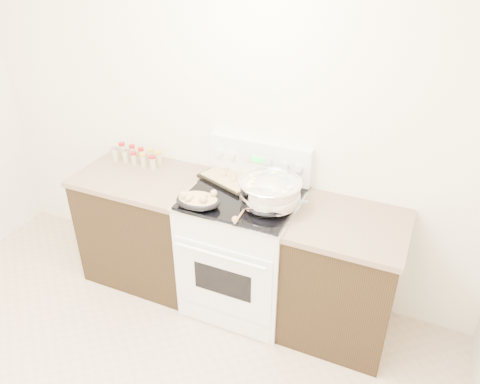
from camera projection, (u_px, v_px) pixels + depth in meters
The scene contains 10 objects.
room_shell at pixel (10, 182), 1.78m from camera, with size 4.10×3.60×2.75m.
counter_left at pixel (147, 225), 3.70m from camera, with size 0.93×0.67×0.92m.
counter_right at pixel (342, 279), 3.16m from camera, with size 0.73×0.67×0.92m.
kitchen_range at pixel (243, 249), 3.39m from camera, with size 0.78×0.73×1.22m.
mixing_bowl at pixel (270, 193), 3.00m from camera, with size 0.42×0.42×0.24m.
roasting_pan at pixel (198, 200), 3.02m from camera, with size 0.32×0.24×0.12m.
baking_sheet at pixel (233, 178), 3.34m from camera, with size 0.50×0.43×0.06m.
wooden_spoon at pixel (238, 216), 2.92m from camera, with size 0.04×0.29×0.04m.
blue_ladle at pixel (279, 209), 2.96m from camera, with size 0.18×0.22×0.09m.
spice_jars at pixel (137, 156), 3.61m from camera, with size 0.40×0.15×0.12m.
Camera 1 is at (1.43, -1.06, 2.57)m, focal length 35.00 mm.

